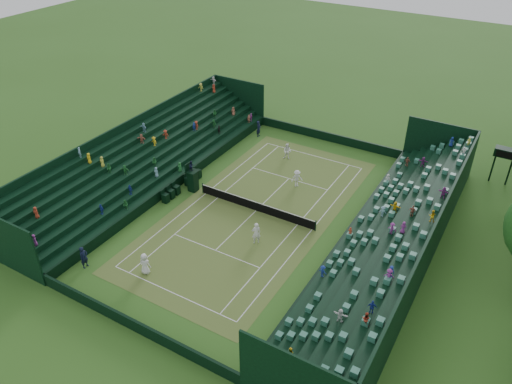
# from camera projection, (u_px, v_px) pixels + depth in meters

# --- Properties ---
(ground) EXTENTS (160.00, 160.00, 0.00)m
(ground) POSITION_uv_depth(u_px,v_px,m) (256.00, 211.00, 44.40)
(ground) COLOR #315E1D
(ground) RESTS_ON ground
(court_surface) EXTENTS (12.97, 26.77, 0.01)m
(court_surface) POSITION_uv_depth(u_px,v_px,m) (256.00, 211.00, 44.40)
(court_surface) COLOR #376A23
(court_surface) RESTS_ON ground
(perimeter_wall_north) EXTENTS (17.17, 0.20, 1.00)m
(perimeter_wall_north) POSITION_uv_depth(u_px,v_px,m) (328.00, 137.00, 55.63)
(perimeter_wall_north) COLOR black
(perimeter_wall_north) RESTS_ON ground
(perimeter_wall_south) EXTENTS (17.17, 0.20, 1.00)m
(perimeter_wall_south) POSITION_uv_depth(u_px,v_px,m) (133.00, 325.00, 32.64)
(perimeter_wall_south) COLOR black
(perimeter_wall_south) RESTS_ON ground
(perimeter_wall_east) EXTENTS (0.20, 31.77, 1.00)m
(perimeter_wall_east) POSITION_uv_depth(u_px,v_px,m) (346.00, 236.00, 40.52)
(perimeter_wall_east) COLOR black
(perimeter_wall_east) RESTS_ON ground
(perimeter_wall_west) EXTENTS (0.20, 31.77, 1.00)m
(perimeter_wall_west) POSITION_uv_depth(u_px,v_px,m) (180.00, 181.00, 47.75)
(perimeter_wall_west) COLOR black
(perimeter_wall_west) RESTS_ON ground
(north_grandstand) EXTENTS (6.60, 32.00, 4.90)m
(north_grandstand) POSITION_uv_depth(u_px,v_px,m) (398.00, 242.00, 38.17)
(north_grandstand) COLOR black
(north_grandstand) RESTS_ON ground
(south_grandstand) EXTENTS (6.60, 32.00, 4.90)m
(south_grandstand) POSITION_uv_depth(u_px,v_px,m) (145.00, 160.00, 48.96)
(south_grandstand) COLOR black
(south_grandstand) RESTS_ON ground
(tennis_net) EXTENTS (11.67, 0.10, 1.06)m
(tennis_net) POSITION_uv_depth(u_px,v_px,m) (256.00, 206.00, 44.12)
(tennis_net) COLOR black
(tennis_net) RESTS_ON ground
(scoreboard_tower) EXTENTS (2.00, 1.00, 3.70)m
(scoreboard_tower) POSITION_uv_depth(u_px,v_px,m) (505.00, 154.00, 46.72)
(scoreboard_tower) COLOR black
(scoreboard_tower) RESTS_ON ground
(umpire_chair) EXTENTS (1.01, 1.01, 3.18)m
(umpire_chair) POSITION_uv_depth(u_px,v_px,m) (192.00, 178.00, 46.52)
(umpire_chair) COLOR black
(umpire_chair) RESTS_ON ground
(courtside_chairs) EXTENTS (0.58, 5.54, 1.25)m
(courtside_chairs) POSITION_uv_depth(u_px,v_px,m) (182.00, 185.00, 47.13)
(courtside_chairs) COLOR black
(courtside_chairs) RESTS_ON ground
(player_near_west) EXTENTS (0.96, 0.70, 1.81)m
(player_near_west) POSITION_uv_depth(u_px,v_px,m) (145.00, 264.00, 37.07)
(player_near_west) COLOR white
(player_near_west) RESTS_ON ground
(player_near_east) EXTENTS (0.85, 0.84, 1.97)m
(player_near_east) POSITION_uv_depth(u_px,v_px,m) (256.00, 233.00, 40.07)
(player_near_east) COLOR white
(player_near_east) RESTS_ON ground
(player_far_west) EXTENTS (0.95, 0.80, 1.75)m
(player_far_west) POSITION_uv_depth(u_px,v_px,m) (287.00, 151.00, 51.93)
(player_far_west) COLOR white
(player_far_west) RESTS_ON ground
(player_far_east) EXTENTS (1.24, 1.24, 1.72)m
(player_far_east) POSITION_uv_depth(u_px,v_px,m) (297.00, 178.00, 47.44)
(player_far_east) COLOR white
(player_far_east) RESTS_ON ground
(line_judge_north) EXTENTS (0.57, 0.76, 1.88)m
(line_judge_north) POSITION_uv_depth(u_px,v_px,m) (259.00, 129.00, 56.36)
(line_judge_north) COLOR black
(line_judge_north) RESTS_ON ground
(line_judge_south) EXTENTS (0.45, 0.68, 1.86)m
(line_judge_south) POSITION_uv_depth(u_px,v_px,m) (84.00, 257.00, 37.66)
(line_judge_south) COLOR black
(line_judge_south) RESTS_ON ground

